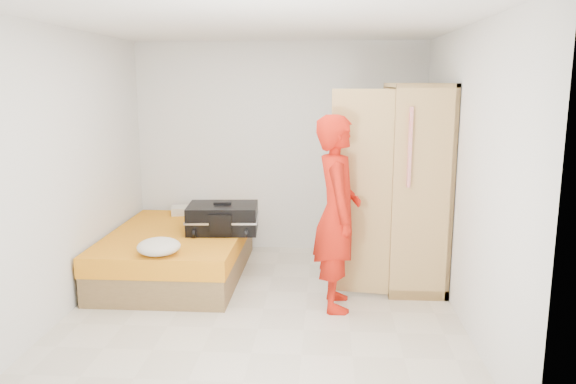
# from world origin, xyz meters

# --- Properties ---
(room) EXTENTS (4.00, 4.02, 2.60)m
(room) POSITION_xyz_m (0.00, 0.00, 1.30)
(room) COLOR beige
(room) RESTS_ON ground
(bed) EXTENTS (1.42, 2.02, 0.50)m
(bed) POSITION_xyz_m (-1.05, 0.88, 0.25)
(bed) COLOR olive
(bed) RESTS_ON ground
(wardrobe) EXTENTS (1.17, 1.20, 2.10)m
(wardrobe) POSITION_xyz_m (1.45, 0.86, 1.00)
(wardrobe) COLOR tan
(wardrobe) RESTS_ON ground
(person) EXTENTS (0.48, 0.70, 1.83)m
(person) POSITION_xyz_m (0.68, 0.12, 0.91)
(person) COLOR red
(person) RESTS_ON ground
(suitcase) EXTENTS (0.81, 0.63, 0.33)m
(suitcase) POSITION_xyz_m (-0.54, 0.92, 0.65)
(suitcase) COLOR black
(suitcase) RESTS_ON bed
(round_cushion) EXTENTS (0.41, 0.41, 0.16)m
(round_cushion) POSITION_xyz_m (-1.00, 0.05, 0.58)
(round_cushion) COLOR beige
(round_cushion) RESTS_ON bed
(pillow) EXTENTS (0.54, 0.35, 0.09)m
(pillow) POSITION_xyz_m (-1.08, 1.73, 0.55)
(pillow) COLOR beige
(pillow) RESTS_ON bed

